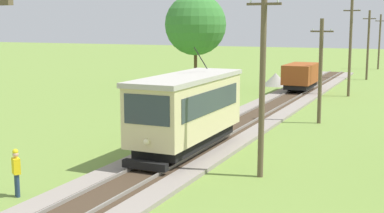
{
  "coord_description": "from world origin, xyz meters",
  "views": [
    {
      "loc": [
        10.21,
        -7.83,
        6.23
      ],
      "look_at": [
        -0.77,
        16.78,
        1.95
      ],
      "focal_mm": 48.97,
      "sensor_mm": 36.0,
      "label": 1
    }
  ],
  "objects_px": {
    "gravel_pile": "(276,79)",
    "tree_left_near": "(196,25)",
    "utility_pole_mid": "(320,70)",
    "track_worker": "(16,170)",
    "freight_car": "(301,76)",
    "utility_pole_horizon": "(379,41)",
    "utility_pole_distant": "(368,44)",
    "utility_pole_far": "(350,47)",
    "utility_pole_near_tram": "(262,78)",
    "red_tram": "(187,109)"
  },
  "relations": [
    {
      "from": "freight_car",
      "to": "utility_pole_near_tram",
      "type": "height_order",
      "value": "utility_pole_near_tram"
    },
    {
      "from": "utility_pole_distant",
      "to": "track_worker",
      "type": "relative_size",
      "value": 4.31
    },
    {
      "from": "freight_car",
      "to": "gravel_pile",
      "type": "xyz_separation_m",
      "value": [
        -3.51,
        4.4,
        -0.9
      ]
    },
    {
      "from": "utility_pole_horizon",
      "to": "gravel_pile",
      "type": "xyz_separation_m",
      "value": [
        -7.8,
        -24.85,
        -3.18
      ]
    },
    {
      "from": "freight_car",
      "to": "utility_pole_mid",
      "type": "xyz_separation_m",
      "value": [
        4.29,
        -14.24,
        1.81
      ]
    },
    {
      "from": "gravel_pile",
      "to": "utility_pole_horizon",
      "type": "bearing_deg",
      "value": 72.57
    },
    {
      "from": "red_tram",
      "to": "freight_car",
      "type": "xyz_separation_m",
      "value": [
        -0.0,
        24.75,
        -0.64
      ]
    },
    {
      "from": "track_worker",
      "to": "gravel_pile",
      "type": "bearing_deg",
      "value": -144.42
    },
    {
      "from": "utility_pole_far",
      "to": "track_worker",
      "type": "bearing_deg",
      "value": -102.82
    },
    {
      "from": "gravel_pile",
      "to": "tree_left_near",
      "type": "relative_size",
      "value": 0.29
    },
    {
      "from": "utility_pole_distant",
      "to": "utility_pole_near_tram",
      "type": "bearing_deg",
      "value": -90.0
    },
    {
      "from": "utility_pole_near_tram",
      "to": "utility_pole_horizon",
      "type": "height_order",
      "value": "utility_pole_near_tram"
    },
    {
      "from": "utility_pole_distant",
      "to": "utility_pole_horizon",
      "type": "relative_size",
      "value": 1.03
    },
    {
      "from": "utility_pole_near_tram",
      "to": "utility_pole_horizon",
      "type": "relative_size",
      "value": 1.06
    },
    {
      "from": "utility_pole_near_tram",
      "to": "track_worker",
      "type": "bearing_deg",
      "value": -140.41
    },
    {
      "from": "utility_pole_distant",
      "to": "tree_left_near",
      "type": "xyz_separation_m",
      "value": [
        -14.41,
        -14.83,
        2.2
      ]
    },
    {
      "from": "utility_pole_near_tram",
      "to": "utility_pole_far",
      "type": "relative_size",
      "value": 0.96
    },
    {
      "from": "gravel_pile",
      "to": "utility_pole_near_tram",
      "type": "bearing_deg",
      "value": -76.0
    },
    {
      "from": "tree_left_near",
      "to": "utility_pole_horizon",
      "type": "bearing_deg",
      "value": 64.31
    },
    {
      "from": "freight_car",
      "to": "red_tram",
      "type": "bearing_deg",
      "value": -89.99
    },
    {
      "from": "red_tram",
      "to": "track_worker",
      "type": "relative_size",
      "value": 4.79
    },
    {
      "from": "utility_pole_mid",
      "to": "track_worker",
      "type": "xyz_separation_m",
      "value": [
        -7.34,
        -18.74,
        -2.38
      ]
    },
    {
      "from": "freight_car",
      "to": "utility_pole_horizon",
      "type": "relative_size",
      "value": 0.69
    },
    {
      "from": "utility_pole_mid",
      "to": "utility_pole_horizon",
      "type": "relative_size",
      "value": 0.87
    },
    {
      "from": "utility_pole_near_tram",
      "to": "gravel_pile",
      "type": "bearing_deg",
      "value": 104.0
    },
    {
      "from": "utility_pole_horizon",
      "to": "gravel_pile",
      "type": "distance_m",
      "value": 26.24
    },
    {
      "from": "gravel_pile",
      "to": "utility_pole_distant",
      "type": "bearing_deg",
      "value": 51.26
    },
    {
      "from": "red_tram",
      "to": "utility_pole_near_tram",
      "type": "relative_size",
      "value": 1.07
    },
    {
      "from": "freight_car",
      "to": "tree_left_near",
      "type": "bearing_deg",
      "value": -176.04
    },
    {
      "from": "red_tram",
      "to": "utility_pole_distant",
      "type": "distance_m",
      "value": 39.15
    },
    {
      "from": "utility_pole_distant",
      "to": "track_worker",
      "type": "bearing_deg",
      "value": -98.86
    },
    {
      "from": "utility_pole_distant",
      "to": "tree_left_near",
      "type": "height_order",
      "value": "tree_left_near"
    },
    {
      "from": "red_tram",
      "to": "utility_pole_horizon",
      "type": "relative_size",
      "value": 1.14
    },
    {
      "from": "gravel_pile",
      "to": "tree_left_near",
      "type": "distance_m",
      "value": 9.99
    },
    {
      "from": "utility_pole_distant",
      "to": "gravel_pile",
      "type": "height_order",
      "value": "utility_pole_distant"
    },
    {
      "from": "utility_pole_mid",
      "to": "track_worker",
      "type": "distance_m",
      "value": 20.27
    },
    {
      "from": "utility_pole_near_tram",
      "to": "track_worker",
      "type": "relative_size",
      "value": 4.45
    },
    {
      "from": "freight_car",
      "to": "utility_pole_horizon",
      "type": "bearing_deg",
      "value": 81.65
    },
    {
      "from": "red_tram",
      "to": "tree_left_near",
      "type": "height_order",
      "value": "tree_left_near"
    },
    {
      "from": "freight_car",
      "to": "utility_pole_distant",
      "type": "distance_m",
      "value": 14.95
    },
    {
      "from": "tree_left_near",
      "to": "utility_pole_mid",
      "type": "bearing_deg",
      "value": -43.21
    },
    {
      "from": "red_tram",
      "to": "utility_pole_mid",
      "type": "bearing_deg",
      "value": 67.81
    },
    {
      "from": "gravel_pile",
      "to": "tree_left_near",
      "type": "xyz_separation_m",
      "value": [
        -6.61,
        -5.1,
        5.48
      ]
    },
    {
      "from": "red_tram",
      "to": "utility_pole_mid",
      "type": "height_order",
      "value": "utility_pole_mid"
    },
    {
      "from": "utility_pole_far",
      "to": "gravel_pile",
      "type": "height_order",
      "value": "utility_pole_far"
    },
    {
      "from": "utility_pole_near_tram",
      "to": "freight_car",
      "type": "bearing_deg",
      "value": 99.06
    },
    {
      "from": "utility_pole_mid",
      "to": "gravel_pile",
      "type": "relative_size",
      "value": 2.52
    },
    {
      "from": "utility_pole_horizon",
      "to": "tree_left_near",
      "type": "height_order",
      "value": "tree_left_near"
    },
    {
      "from": "freight_car",
      "to": "utility_pole_mid",
      "type": "relative_size",
      "value": 0.79
    },
    {
      "from": "track_worker",
      "to": "freight_car",
      "type": "bearing_deg",
      "value": -150.42
    }
  ]
}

